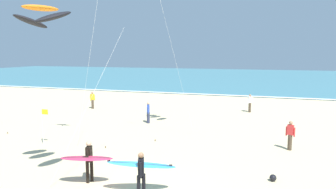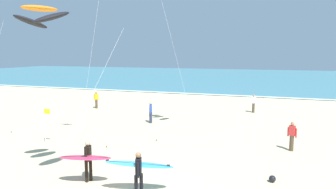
{
  "view_description": "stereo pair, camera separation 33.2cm",
  "coord_description": "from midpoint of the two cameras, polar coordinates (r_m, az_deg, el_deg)",
  "views": [
    {
      "loc": [
        4.53,
        -9.03,
        5.2
      ],
      "look_at": [
        0.06,
        4.83,
        3.21
      ],
      "focal_mm": 33.01,
      "sensor_mm": 36.0,
      "label": 1
    },
    {
      "loc": [
        4.84,
        -8.92,
        5.2
      ],
      "look_at": [
        0.06,
        4.83,
        3.21
      ],
      "focal_mm": 33.01,
      "sensor_mm": 36.0,
      "label": 2
    }
  ],
  "objects": [
    {
      "name": "bystander_red_top",
      "position": [
        17.8,
        21.14,
        -7.03
      ],
      "size": [
        0.47,
        0.29,
        1.59
      ],
      "color": "#4C3D2D",
      "rests_on": "ground"
    },
    {
      "name": "beach_ball",
      "position": [
        13.63,
        18.14,
        -14.42
      ],
      "size": [
        0.28,
        0.28,
        0.28
      ],
      "primitive_type": "sphere",
      "color": "black",
      "rests_on": "ground"
    },
    {
      "name": "lifeguard_flag",
      "position": [
        18.91,
        -22.56,
        -4.84
      ],
      "size": [
        0.45,
        0.05,
        2.1
      ],
      "color": "silver",
      "rests_on": "ground"
    },
    {
      "name": "bystander_blue_top",
      "position": [
        22.86,
        -4.08,
        -3.31
      ],
      "size": [
        0.27,
        0.48,
        1.59
      ],
      "color": "#2D334C",
      "rests_on": "ground"
    },
    {
      "name": "shoreline_foam",
      "position": [
        37.94,
        10.62,
        -0.11
      ],
      "size": [
        160.0,
        0.81,
        0.01
      ],
      "primitive_type": "cube",
      "color": "white",
      "rests_on": "ocean_water"
    },
    {
      "name": "bystander_white_top",
      "position": [
        27.85,
        14.55,
        -1.54
      ],
      "size": [
        0.42,
        0.34,
        1.59
      ],
      "color": "#4C3D2D",
      "rests_on": "ground"
    },
    {
      "name": "surfer_lead",
      "position": [
        11.51,
        -5.78,
        -13.38
      ],
      "size": [
        2.57,
        1.36,
        1.71
      ],
      "color": "black",
      "rests_on": "ground"
    },
    {
      "name": "surfer_trailing",
      "position": [
        12.87,
        -15.31,
        -11.33
      ],
      "size": [
        2.14,
        1.19,
        1.71
      ],
      "color": "black",
      "rests_on": "ground"
    },
    {
      "name": "bystander_yellow_top",
      "position": [
        29.56,
        -14.08,
        -1.0
      ],
      "size": [
        0.31,
        0.45,
        1.59
      ],
      "color": "#4C3D2D",
      "rests_on": "ground"
    },
    {
      "name": "kite_arc_amber_mid",
      "position": [
        12.37,
        -23.13,
        13.22
      ],
      "size": [
        3.29,
        4.42,
        6.87
      ],
      "color": "black",
      "rests_on": "ground"
    },
    {
      "name": "ocean_water",
      "position": [
        67.36,
        13.86,
        3.15
      ],
      "size": [
        160.0,
        60.0,
        0.08
      ],
      "primitive_type": "cube",
      "color": "teal",
      "rests_on": "ground"
    }
  ]
}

